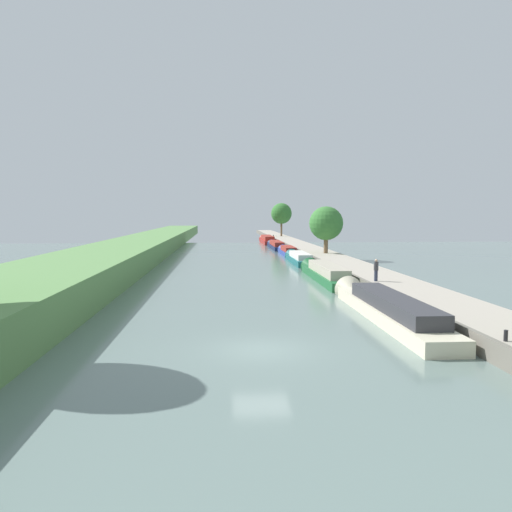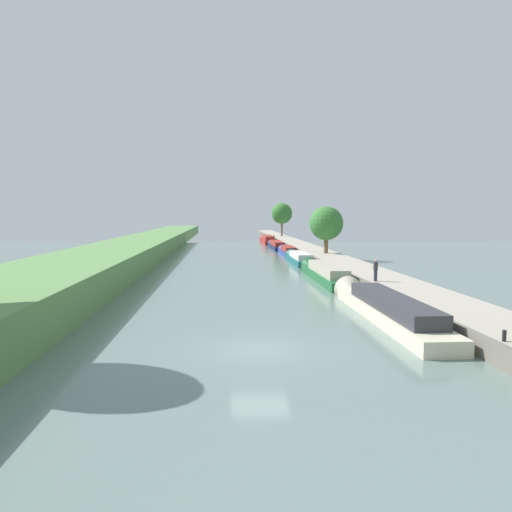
{
  "view_description": "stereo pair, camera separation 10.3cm",
  "coord_description": "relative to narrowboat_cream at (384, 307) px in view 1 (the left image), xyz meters",
  "views": [
    {
      "loc": [
        -1.66,
        -20.73,
        5.91
      ],
      "look_at": [
        2.27,
        35.96,
        1.0
      ],
      "focal_mm": 34.25,
      "sensor_mm": 36.0,
      "label": 1
    },
    {
      "loc": [
        -1.56,
        -20.74,
        5.91
      ],
      "look_at": [
        2.27,
        35.96,
        1.0
      ],
      "focal_mm": 34.25,
      "sensor_mm": 36.0,
      "label": 2
    }
  ],
  "objects": [
    {
      "name": "mooring_bollard_near",
      "position": [
        1.91,
        -8.85,
        0.52
      ],
      "size": [
        0.16,
        0.16,
        0.45
      ],
      "color": "black",
      "rests_on": "right_towpath"
    },
    {
      "name": "narrowboat_blue",
      "position": [
        0.25,
        43.58,
        -0.1
      ],
      "size": [
        1.82,
        10.29,
        1.83
      ],
      "color": "#283D93",
      "rests_on": "ground_plane"
    },
    {
      "name": "narrowboat_navy",
      "position": [
        -0.02,
        56.38,
        -0.07
      ],
      "size": [
        1.89,
        14.14,
        1.92
      ],
      "color": "#141E42",
      "rests_on": "ground_plane"
    },
    {
      "name": "stone_quay",
      "position": [
        1.48,
        -6.27,
        -0.13
      ],
      "size": [
        0.25,
        260.0,
        0.95
      ],
      "color": "#6B665B",
      "rests_on": "ground_plane"
    },
    {
      "name": "tree_rightbank_midnear",
      "position": [
        4.0,
        34.47,
        4.09
      ],
      "size": [
        4.31,
        4.31,
        5.98
      ],
      "color": "brown",
      "rests_on": "right_towpath"
    },
    {
      "name": "narrowboat_cream",
      "position": [
        0.0,
        0.0,
        0.0
      ],
      "size": [
        2.13,
        16.17,
        2.12
      ],
      "color": "beige",
      "rests_on": "ground_plane"
    },
    {
      "name": "person_walking",
      "position": [
        2.21,
        8.42,
        1.17
      ],
      "size": [
        0.34,
        0.34,
        1.66
      ],
      "color": "#282D42",
      "rests_on": "right_towpath"
    },
    {
      "name": "right_towpath",
      "position": [
        3.71,
        -6.27,
        -0.16
      ],
      "size": [
        4.21,
        260.0,
        0.9
      ],
      "color": "#A89E8E",
      "rests_on": "ground_plane"
    },
    {
      "name": "mooring_bollard_far",
      "position": [
        1.91,
        78.72,
        0.52
      ],
      "size": [
        0.16,
        0.16,
        0.45
      ],
      "color": "black",
      "rests_on": "right_towpath"
    },
    {
      "name": "narrowboat_green",
      "position": [
        -0.03,
        16.21,
        0.0
      ],
      "size": [
        2.04,
        15.04,
        2.11
      ],
      "color": "#1E6033",
      "rests_on": "ground_plane"
    },
    {
      "name": "ground_plane",
      "position": [
        -7.57,
        -6.27,
        -0.61
      ],
      "size": [
        160.0,
        160.0,
        0.0
      ],
      "primitive_type": "plane",
      "color": "slate"
    },
    {
      "name": "tree_rightbank_midfar",
      "position": [
        4.15,
        82.77,
        5.39
      ],
      "size": [
        4.68,
        4.68,
        7.45
      ],
      "color": "brown",
      "rests_on": "right_towpath"
    },
    {
      "name": "narrowboat_red",
      "position": [
        -0.17,
        71.64,
        0.04
      ],
      "size": [
        2.16,
        15.59,
        2.21
      ],
      "color": "maroon",
      "rests_on": "ground_plane"
    },
    {
      "name": "narrowboat_teal",
      "position": [
        0.01,
        31.5,
        -0.07
      ],
      "size": [
        1.96,
        11.9,
        1.92
      ],
      "color": "#195B60",
      "rests_on": "ground_plane"
    }
  ]
}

